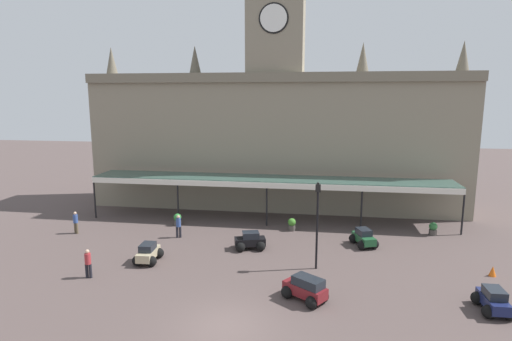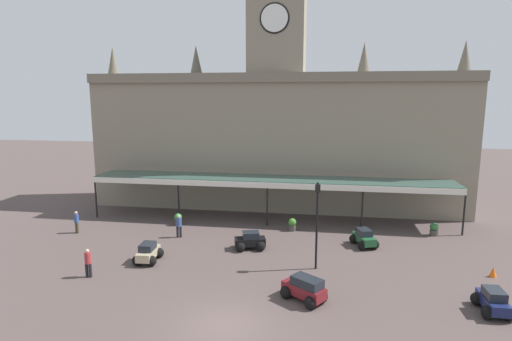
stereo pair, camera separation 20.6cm
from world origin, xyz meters
name	(u,v)px [view 2 (the right image)]	position (x,y,z in m)	size (l,w,h in m)	color
ground_plane	(223,326)	(0.00, 0.00, 0.00)	(140.00, 140.00, 0.00)	#514340
station_building	(277,132)	(0.00, 21.21, 6.90)	(33.22, 5.78, 20.06)	gray
entrance_canopy	(269,180)	(0.00, 16.11, 3.44)	(29.24, 3.26, 3.57)	#38564C
car_green_sedan	(364,239)	(7.15, 11.38, 0.50)	(1.94, 2.23, 1.19)	#1E512D
car_beige_sedan	(148,254)	(-6.32, 6.46, 0.50)	(1.58, 2.09, 1.19)	tan
car_navy_sedan	(493,303)	(12.36, 3.17, 0.50)	(1.55, 2.07, 1.19)	#19214C
car_maroon_estate	(304,290)	(3.48, 2.95, 0.56)	(2.42, 2.28, 1.27)	maroon
car_black_sedan	(250,242)	(-0.45, 9.59, 0.50)	(2.21, 1.84, 1.19)	black
pedestrian_beside_cars	(77,221)	(-13.85, 10.80, 0.91)	(0.37, 0.34, 1.67)	brown
pedestrian_near_entrance	(88,262)	(-8.73, 3.77, 0.91)	(0.39, 0.34, 1.67)	black
pedestrian_crossing_forecourt	(179,225)	(-5.95, 11.07, 0.91)	(0.37, 0.34, 1.67)	black
victorian_lamppost	(317,216)	(3.97, 6.99, 3.25)	(0.30, 0.30, 5.27)	black
traffic_cone	(493,272)	(13.96, 7.46, 0.30)	(0.40, 0.40, 0.59)	orange
planter_forecourt_centre	(292,224)	(2.05, 13.91, 0.49)	(0.60, 0.60, 0.96)	#47423D
planter_near_kerb	(434,229)	(12.45, 14.45, 0.49)	(0.60, 0.60, 0.96)	#47423D
planter_by_canopy	(178,219)	(-7.00, 13.82, 0.49)	(0.60, 0.60, 0.96)	#47423D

